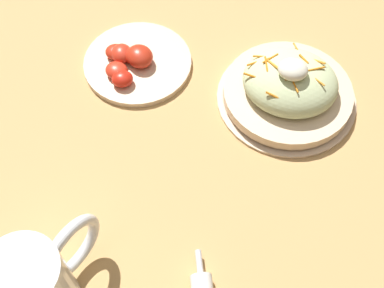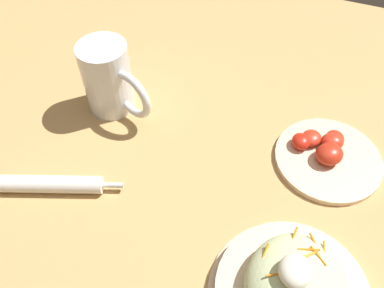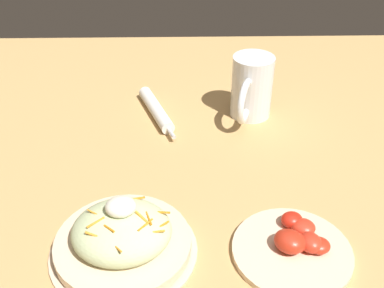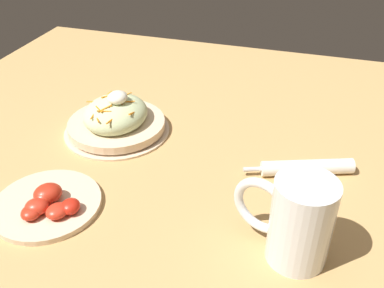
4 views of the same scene
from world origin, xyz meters
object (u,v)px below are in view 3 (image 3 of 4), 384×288
Objects in this scene: salad_plate at (122,238)px; beer_mug at (251,91)px; napkin_roll at (156,110)px; tomato_plate at (294,246)px.

salad_plate is 0.49m from beer_mug.
napkin_roll is at bearing -94.64° from salad_plate.
salad_plate is 1.49× the size of beer_mug.
salad_plate is at bearing 85.36° from napkin_roll.
beer_mug is at bearing -87.31° from tomato_plate.
salad_plate is 0.42m from napkin_roll.
salad_plate is 1.13× the size of napkin_roll.
salad_plate is 0.27m from tomato_plate.
beer_mug is 0.43m from tomato_plate.
tomato_plate is at bearing 119.17° from napkin_roll.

